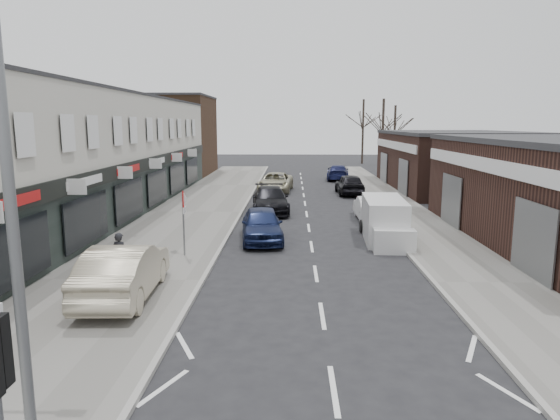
# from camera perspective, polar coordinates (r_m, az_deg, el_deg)

# --- Properties ---
(pavement_left) EXTENTS (5.50, 64.00, 0.12)m
(pavement_left) POSITION_cam_1_polar(r_m,az_deg,el_deg) (30.45, -9.74, -0.29)
(pavement_left) COLOR slate
(pavement_left) RESTS_ON ground
(pavement_right) EXTENTS (3.50, 64.00, 0.12)m
(pavement_right) POSITION_cam_1_polar(r_m,az_deg,el_deg) (30.60, 13.88, -0.39)
(pavement_right) COLOR slate
(pavement_right) RESTS_ON ground
(shop_terrace_left) EXTENTS (8.00, 41.00, 7.10)m
(shop_terrace_left) POSITION_cam_1_polar(r_m,az_deg,el_deg) (29.78, -23.80, 5.56)
(shop_terrace_left) COLOR beige
(shop_terrace_left) RESTS_ON ground
(brick_block_far) EXTENTS (8.00, 10.00, 8.00)m
(brick_block_far) POSITION_cam_1_polar(r_m,az_deg,el_deg) (53.92, -12.25, 8.21)
(brick_block_far) COLOR #462E1E
(brick_block_far) RESTS_ON ground
(right_unit_far) EXTENTS (10.00, 16.00, 4.50)m
(right_unit_far) POSITION_cam_1_polar(r_m,az_deg,el_deg) (43.62, 19.35, 5.23)
(right_unit_far) COLOR #371F19
(right_unit_far) RESTS_ON ground
(tree_far_a) EXTENTS (3.60, 3.60, 8.00)m
(tree_far_a) POSITION_cam_1_polar(r_m,az_deg,el_deg) (56.53, 11.50, 4.24)
(tree_far_a) COLOR #382D26
(tree_far_a) RESTS_ON ground
(tree_far_b) EXTENTS (3.60, 3.60, 7.50)m
(tree_far_b) POSITION_cam_1_polar(r_m,az_deg,el_deg) (62.87, 12.81, 4.74)
(tree_far_b) COLOR #382D26
(tree_far_b) RESTS_ON ground
(tree_far_c) EXTENTS (3.60, 3.60, 8.50)m
(tree_far_c) POSITION_cam_1_polar(r_m,az_deg,el_deg) (68.26, 9.35, 5.25)
(tree_far_c) COLOR #382D26
(tree_far_c) RESTS_ON ground
(street_lamp) EXTENTS (2.23, 0.22, 8.00)m
(street_lamp) POSITION_cam_1_polar(r_m,az_deg,el_deg) (7.59, -27.49, 3.13)
(street_lamp) COLOR slate
(street_lamp) RESTS_ON pavement_left
(warning_sign) EXTENTS (0.12, 0.80, 2.70)m
(warning_sign) POSITION_cam_1_polar(r_m,az_deg,el_deg) (20.12, -10.92, 0.66)
(warning_sign) COLOR slate
(warning_sign) RESTS_ON pavement_left
(white_van) EXTENTS (2.01, 5.09, 1.95)m
(white_van) POSITION_cam_1_polar(r_m,az_deg,el_deg) (23.48, 11.86, -1.24)
(white_van) COLOR silver
(white_van) RESTS_ON ground
(sedan_on_pavement) EXTENTS (1.97, 5.09, 1.65)m
(sedan_on_pavement) POSITION_cam_1_polar(r_m,az_deg,el_deg) (15.98, -17.39, -6.63)
(sedan_on_pavement) COLOR #B7AC93
(sedan_on_pavement) RESTS_ON pavement_left
(pedestrian) EXTENTS (0.66, 0.52, 1.57)m
(pedestrian) POSITION_cam_1_polar(r_m,az_deg,el_deg) (18.05, -17.82, -4.91)
(pedestrian) COLOR black
(pedestrian) RESTS_ON pavement_left
(parked_car_left_a) EXTENTS (2.27, 4.69, 1.54)m
(parked_car_left_a) POSITION_cam_1_polar(r_m,az_deg,el_deg) (22.95, -2.10, -1.67)
(parked_car_left_a) COLOR #162046
(parked_car_left_a) RESTS_ON ground
(parked_car_left_b) EXTENTS (2.57, 5.44, 1.53)m
(parked_car_left_b) POSITION_cam_1_polar(r_m,az_deg,el_deg) (30.35, -1.12, 1.17)
(parked_car_left_b) COLOR black
(parked_car_left_b) RESTS_ON ground
(parked_car_left_c) EXTENTS (2.91, 5.54, 1.49)m
(parked_car_left_c) POSITION_cam_1_polar(r_m,az_deg,el_deg) (39.68, -0.51, 3.20)
(parked_car_left_c) COLOR #ACA78A
(parked_car_left_c) RESTS_ON ground
(parked_car_right_a) EXTENTS (1.48, 4.12, 1.35)m
(parked_car_right_a) POSITION_cam_1_polar(r_m,az_deg,el_deg) (28.44, 10.23, 0.24)
(parked_car_right_a) COLOR white
(parked_car_right_a) RESTS_ON ground
(parked_car_right_b) EXTENTS (1.99, 4.69, 1.58)m
(parked_car_right_b) POSITION_cam_1_polar(r_m,az_deg,el_deg) (38.39, 7.95, 2.95)
(parked_car_right_b) COLOR black
(parked_car_right_b) RESTS_ON ground
(parked_car_right_c) EXTENTS (2.51, 5.16, 1.44)m
(parked_car_right_c) POSITION_cam_1_polar(r_m,az_deg,el_deg) (48.23, 6.63, 4.29)
(parked_car_right_c) COLOR #151944
(parked_car_right_c) RESTS_ON ground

